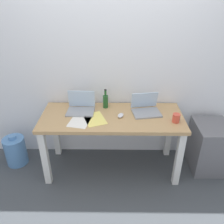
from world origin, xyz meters
TOP-DOWN VIEW (x-y plane):
  - ground_plane at (0.00, 0.00)m, footprint 8.00×8.00m
  - back_wall at (0.00, 0.39)m, footprint 5.20×0.08m
  - desk at (0.00, 0.00)m, footprint 1.61×0.65m
  - laptop_left at (-0.36, 0.11)m, footprint 0.32×0.25m
  - laptop_right at (0.39, 0.09)m, footprint 0.35×0.31m
  - beer_bottle at (-0.08, 0.21)m, footprint 0.06×0.06m
  - computer_mouse at (0.10, -0.02)m, footprint 0.09×0.11m
  - coffee_mug at (0.69, -0.12)m, footprint 0.08×0.08m
  - paper_yellow_folder at (-0.19, -0.07)m, footprint 0.30×0.35m
  - paper_sheet_front_left at (-0.35, -0.11)m, footprint 0.26×0.33m
  - water_cooler_jug at (-1.24, 0.07)m, footprint 0.27×0.27m
  - filing_cabinet at (1.19, 0.04)m, footprint 0.40×0.48m

SIDE VIEW (x-z plane):
  - ground_plane at x=0.00m, z-range 0.00..0.00m
  - water_cooler_jug at x=-1.24m, z-range -0.02..0.40m
  - filing_cabinet at x=1.19m, z-range 0.00..0.61m
  - desk at x=0.00m, z-range 0.26..1.01m
  - paper_yellow_folder at x=-0.19m, z-range 0.75..0.76m
  - paper_sheet_front_left at x=-0.35m, z-range 0.75..0.76m
  - computer_mouse at x=0.10m, z-range 0.75..0.79m
  - laptop_right at x=0.39m, z-range 0.69..0.90m
  - laptop_left at x=-0.36m, z-range 0.69..0.91m
  - coffee_mug at x=0.69m, z-range 0.75..0.85m
  - beer_bottle at x=-0.08m, z-range 0.72..0.96m
  - back_wall at x=0.00m, z-range 0.00..2.60m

